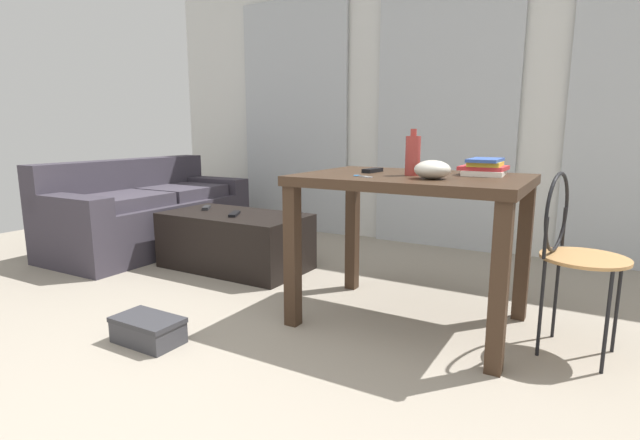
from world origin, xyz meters
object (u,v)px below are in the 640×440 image
couch (148,214)px  craft_table (412,199)px  book_stack (485,167)px  tv_remote_primary (206,208)px  scissors (361,176)px  bowl (432,170)px  wire_chair (571,241)px  coffee_table (235,241)px  tv_remote_on_table (373,170)px  shoebox (148,330)px  tv_remote_secondary (234,214)px  bottle_near (413,155)px

couch → craft_table: 2.63m
book_stack → tv_remote_primary: size_ratio=1.83×
scissors → bowl: bearing=10.5°
wire_chair → bowl: bowl is taller
coffee_table → scissors: bearing=-22.9°
craft_table → book_stack: bearing=31.9°
tv_remote_on_table → tv_remote_primary: 1.64m
tv_remote_primary → shoebox: bearing=-91.7°
coffee_table → wire_chair: 2.27m
craft_table → tv_remote_primary: size_ratio=7.80×
coffee_table → wire_chair: (2.23, -0.30, 0.32)m
coffee_table → shoebox: bearing=-68.6°
coffee_table → bowl: size_ratio=6.32×
tv_remote_secondary → scissors: bearing=-49.9°
craft_table → bottle_near: size_ratio=4.83×
craft_table → scissors: (-0.19, -0.21, 0.13)m
wire_chair → scissors: wire_chair is taller
scissors → tv_remote_primary: size_ratio=0.82×
bowl → wire_chair: bearing=17.1°
bottle_near → tv_remote_on_table: bearing=165.6°
wire_chair → bottle_near: size_ratio=3.60×
coffee_table → scissors: (1.29, -0.54, 0.59)m
craft_table → bottle_near: bottle_near is taller
bowl → tv_remote_primary: bearing=164.9°
book_stack → tv_remote_on_table: 0.58m
tv_remote_primary → tv_remote_secondary: tv_remote_primary is taller
bowl → book_stack: size_ratio=0.64×
craft_table → tv_remote_secondary: size_ratio=5.97×
wire_chair → shoebox: size_ratio=2.45×
tv_remote_secondary → craft_table: bearing=-39.4°
craft_table → bowl: bearing=-44.9°
bottle_near → tv_remote_primary: bottle_near is taller
scissors → shoebox: bearing=-139.8°
coffee_table → tv_remote_secondary: size_ratio=5.68×
scissors → tv_remote_secondary: bearing=158.5°
coffee_table → bowl: bowl is taller
couch → book_stack: 2.94m
tv_remote_on_table → tv_remote_secondary: tv_remote_on_table is taller
craft_table → book_stack: 0.40m
craft_table → tv_remote_on_table: size_ratio=7.56×
bottle_near → bowl: (0.14, -0.13, -0.06)m
scissors → shoebox: scissors is taller
bottle_near → book_stack: bottle_near is taller
craft_table → shoebox: size_ratio=3.29×
craft_table → scissors: bearing=-132.9°
tv_remote_primary → tv_remote_secondary: 0.38m
bottle_near → scissors: bearing=-136.5°
coffee_table → tv_remote_on_table: tv_remote_on_table is taller
bottle_near → craft_table: bearing=102.0°
bowl → tv_remote_on_table: bowl is taller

